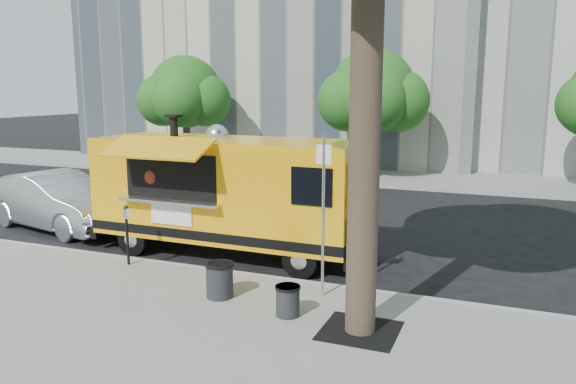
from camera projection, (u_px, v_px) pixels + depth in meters
name	position (u px, v px, depth m)	size (l,w,h in m)	color
ground	(278.00, 269.00, 12.49)	(120.00, 120.00, 0.00)	black
sidewalk	(179.00, 339.00, 8.83)	(60.00, 6.00, 0.15)	gray
curb	(261.00, 279.00, 11.63)	(60.00, 0.14, 0.16)	#999993
far_sidewalk	(397.00, 178.00, 24.79)	(60.00, 5.00, 0.15)	gray
tree_well	(360.00, 331.00, 8.95)	(1.20, 1.20, 0.02)	black
far_tree_a	(185.00, 92.00, 26.69)	(3.42, 3.42, 5.36)	#33261C
far_tree_b	(373.00, 91.00, 23.74)	(3.60, 3.60, 5.50)	#33261C
sign_post	(323.00, 207.00, 10.17)	(0.28, 0.06, 3.00)	silver
parking_meter	(127.00, 228.00, 12.18)	(0.11, 0.11, 1.33)	black
food_truck	(227.00, 191.00, 13.30)	(6.74, 3.13, 3.31)	#F9A90D
sedan	(58.00, 201.00, 15.91)	(1.70, 4.87, 1.60)	silver
trash_bin_left	(288.00, 300.00, 9.51)	(0.44, 0.44, 0.53)	black
trash_bin_right	(220.00, 279.00, 10.35)	(0.54, 0.54, 0.65)	black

